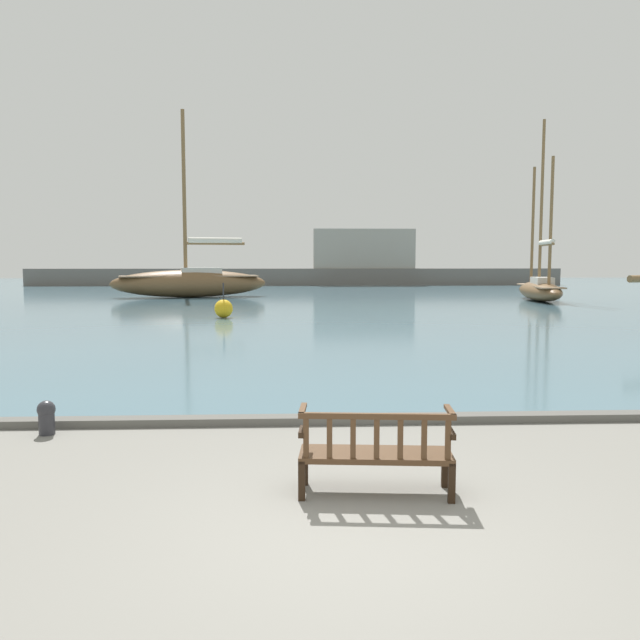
% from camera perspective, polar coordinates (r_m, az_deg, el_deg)
% --- Properties ---
extents(ground_plane, '(160.00, 160.00, 0.00)m').
position_cam_1_polar(ground_plane, '(5.97, 2.85, -18.91)').
color(ground_plane, gray).
extents(harbor_water, '(100.00, 80.00, 0.08)m').
position_cam_1_polar(harbor_water, '(49.48, -2.00, 2.58)').
color(harbor_water, slate).
rests_on(harbor_water, ground).
extents(quay_edge_kerb, '(40.00, 0.30, 0.12)m').
position_cam_1_polar(quay_edge_kerb, '(9.58, 0.64, -9.09)').
color(quay_edge_kerb, '#5B5954').
rests_on(quay_edge_kerb, ground).
extents(park_bench, '(1.64, 0.66, 0.92)m').
position_cam_1_polar(park_bench, '(6.70, 5.12, -11.86)').
color(park_bench, black).
rests_on(park_bench, ground).
extents(sailboat_far_starboard, '(2.98, 8.06, 10.78)m').
position_cam_1_polar(sailboat_far_starboard, '(39.99, 19.46, 2.89)').
color(sailboat_far_starboard, brown).
rests_on(sailboat_far_starboard, harbor_water).
extents(sailboat_far_port, '(10.46, 4.65, 12.16)m').
position_cam_1_polar(sailboat_far_port, '(42.31, -11.75, 3.49)').
color(sailboat_far_port, brown).
rests_on(sailboat_far_port, harbor_water).
extents(mooring_bollard, '(0.25, 0.25, 0.49)m').
position_cam_1_polar(mooring_bollard, '(9.75, -23.73, -8.03)').
color(mooring_bollard, '#2D2D33').
rests_on(mooring_bollard, ground).
extents(channel_buoy, '(0.77, 0.77, 1.47)m').
position_cam_1_polar(channel_buoy, '(26.57, -8.81, 1.04)').
color(channel_buoy, gold).
rests_on(channel_buoy, harbor_water).
extents(far_breakwater, '(52.52, 2.40, 5.64)m').
position_cam_1_polar(far_breakwater, '(62.27, -0.52, 4.61)').
color(far_breakwater, '#66605B').
rests_on(far_breakwater, ground).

